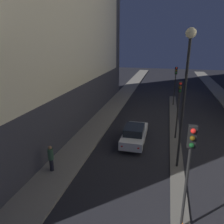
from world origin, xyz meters
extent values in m
cube|color=#56544F|center=(0.00, 15.18, 0.06)|extent=(0.89, 28.37, 0.12)
cylinder|color=black|center=(0.00, 3.97, 2.16)|extent=(0.12, 0.12, 4.08)
cube|color=black|center=(0.00, 3.97, 4.65)|extent=(0.32, 0.28, 0.90)
sphere|color=red|center=(0.00, 3.79, 4.95)|extent=(0.20, 0.20, 0.20)
sphere|color=#4C380A|center=(0.00, 3.79, 4.65)|extent=(0.20, 0.20, 0.20)
sphere|color=#0F3D19|center=(0.00, 3.79, 4.35)|extent=(0.20, 0.20, 0.20)
cylinder|color=black|center=(0.00, 13.89, 2.16)|extent=(0.12, 0.12, 4.08)
cube|color=black|center=(0.00, 13.89, 4.65)|extent=(0.32, 0.28, 0.90)
sphere|color=red|center=(0.00, 13.71, 4.95)|extent=(0.20, 0.20, 0.20)
sphere|color=#4C380A|center=(0.00, 13.71, 4.65)|extent=(0.20, 0.20, 0.20)
sphere|color=#0F3D19|center=(0.00, 13.71, 4.35)|extent=(0.20, 0.20, 0.20)
cylinder|color=black|center=(0.00, 24.55, 2.16)|extent=(0.12, 0.12, 4.08)
cube|color=black|center=(0.00, 24.55, 4.65)|extent=(0.32, 0.28, 0.90)
sphere|color=red|center=(0.00, 24.37, 4.95)|extent=(0.20, 0.20, 0.20)
sphere|color=#4C380A|center=(0.00, 24.37, 4.65)|extent=(0.20, 0.20, 0.20)
sphere|color=#0F3D19|center=(0.00, 24.37, 4.35)|extent=(0.20, 0.20, 0.20)
cylinder|color=black|center=(0.00, 9.26, 4.28)|extent=(0.16, 0.16, 8.33)
sphere|color=#F9EAB2|center=(0.00, 9.26, 8.63)|extent=(0.60, 0.60, 0.60)
cube|color=silver|center=(-3.37, 12.38, 0.66)|extent=(1.78, 4.64, 0.69)
cube|color=black|center=(-3.37, 12.03, 1.30)|extent=(1.51, 2.09, 0.58)
cube|color=red|center=(-3.99, 10.06, 0.70)|extent=(0.14, 0.04, 0.10)
cube|color=red|center=(-2.75, 10.06, 0.70)|extent=(0.14, 0.04, 0.10)
cylinder|color=black|center=(-4.15, 13.82, 0.32)|extent=(0.22, 0.64, 0.64)
cylinder|color=black|center=(-2.59, 13.82, 0.32)|extent=(0.22, 0.64, 0.64)
cylinder|color=black|center=(-4.15, 10.94, 0.32)|extent=(0.22, 0.64, 0.64)
cylinder|color=black|center=(-2.59, 10.94, 0.32)|extent=(0.22, 0.64, 0.64)
cylinder|color=black|center=(-7.94, 6.68, 0.55)|extent=(0.26, 0.26, 0.81)
cylinder|color=#33563D|center=(-7.94, 6.68, 1.32)|extent=(0.35, 0.35, 0.72)
sphere|color=#9E704C|center=(-7.94, 6.68, 1.80)|extent=(0.24, 0.24, 0.24)
camera|label=1|loc=(-1.15, -4.37, 8.20)|focal=35.00mm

